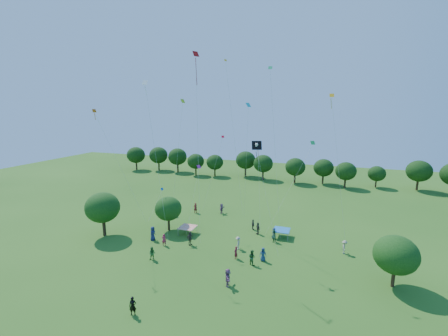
{
  "coord_description": "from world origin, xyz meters",
  "views": [
    {
      "loc": [
        10.79,
        -17.52,
        17.68
      ],
      "look_at": [
        0.0,
        14.0,
        11.0
      ],
      "focal_mm": 24.0,
      "sensor_mm": 36.0,
      "label": 1
    }
  ],
  "objects_px": {
    "near_tree_west": "(103,208)",
    "tent_blue": "(282,230)",
    "near_tree_north": "(168,209)",
    "near_tree_east": "(396,255)",
    "red_high_kite": "(197,92)",
    "pirate_kite": "(257,147)",
    "man_in_black": "(133,306)",
    "tent_red_stripe": "(188,227)"
  },
  "relations": [
    {
      "from": "tent_red_stripe",
      "to": "man_in_black",
      "type": "xyz_separation_m",
      "value": [
        2.96,
        -17.01,
        -0.18
      ]
    },
    {
      "from": "man_in_black",
      "to": "red_high_kite",
      "type": "distance_m",
      "value": 23.04
    },
    {
      "from": "tent_red_stripe",
      "to": "red_high_kite",
      "type": "bearing_deg",
      "value": -46.42
    },
    {
      "from": "near_tree_east",
      "to": "tent_red_stripe",
      "type": "distance_m",
      "value": 25.75
    },
    {
      "from": "man_in_black",
      "to": "tent_blue",
      "type": "bearing_deg",
      "value": 43.47
    },
    {
      "from": "near_tree_west",
      "to": "near_tree_north",
      "type": "bearing_deg",
      "value": 31.15
    },
    {
      "from": "near_tree_west",
      "to": "near_tree_east",
      "type": "bearing_deg",
      "value": -1.14
    },
    {
      "from": "tent_red_stripe",
      "to": "red_high_kite",
      "type": "height_order",
      "value": "red_high_kite"
    },
    {
      "from": "near_tree_west",
      "to": "pirate_kite",
      "type": "distance_m",
      "value": 23.24
    },
    {
      "from": "near_tree_north",
      "to": "pirate_kite",
      "type": "relative_size",
      "value": 0.4
    },
    {
      "from": "tent_blue",
      "to": "man_in_black",
      "type": "xyz_separation_m",
      "value": [
        -9.87,
        -20.34,
        -0.18
      ]
    },
    {
      "from": "near_tree_east",
      "to": "red_high_kite",
      "type": "xyz_separation_m",
      "value": [
        -21.8,
        1.4,
        16.08
      ]
    },
    {
      "from": "near_tree_west",
      "to": "man_in_black",
      "type": "height_order",
      "value": "near_tree_west"
    },
    {
      "from": "tent_red_stripe",
      "to": "red_high_kite",
      "type": "xyz_separation_m",
      "value": [
        3.36,
        -3.53,
        18.5
      ]
    },
    {
      "from": "tent_blue",
      "to": "tent_red_stripe",
      "type": "bearing_deg",
      "value": -165.45
    },
    {
      "from": "near_tree_north",
      "to": "red_high_kite",
      "type": "relative_size",
      "value": 0.22
    },
    {
      "from": "near_tree_west",
      "to": "man_in_black",
      "type": "relative_size",
      "value": 3.65
    },
    {
      "from": "red_high_kite",
      "to": "man_in_black",
      "type": "bearing_deg",
      "value": -91.7
    },
    {
      "from": "near_tree_west",
      "to": "tent_red_stripe",
      "type": "xyz_separation_m",
      "value": [
        10.91,
        4.22,
        -3.09
      ]
    },
    {
      "from": "red_high_kite",
      "to": "tent_blue",
      "type": "bearing_deg",
      "value": 35.91
    },
    {
      "from": "near_tree_north",
      "to": "pirate_kite",
      "type": "bearing_deg",
      "value": -12.07
    },
    {
      "from": "man_in_black",
      "to": "red_high_kite",
      "type": "height_order",
      "value": "red_high_kite"
    },
    {
      "from": "pirate_kite",
      "to": "man_in_black",
      "type": "bearing_deg",
      "value": -117.15
    },
    {
      "from": "near_tree_west",
      "to": "red_high_kite",
      "type": "distance_m",
      "value": 21.01
    },
    {
      "from": "near_tree_north",
      "to": "near_tree_east",
      "type": "xyz_separation_m",
      "value": [
        28.4,
        -5.35,
        0.14
      ]
    },
    {
      "from": "near_tree_west",
      "to": "red_high_kite",
      "type": "relative_size",
      "value": 0.27
    },
    {
      "from": "tent_red_stripe",
      "to": "red_high_kite",
      "type": "distance_m",
      "value": 19.13
    },
    {
      "from": "tent_blue",
      "to": "man_in_black",
      "type": "relative_size",
      "value": 1.29
    },
    {
      "from": "near_tree_west",
      "to": "tent_blue",
      "type": "relative_size",
      "value": 2.84
    },
    {
      "from": "tent_blue",
      "to": "red_high_kite",
      "type": "height_order",
      "value": "red_high_kite"
    },
    {
      "from": "near_tree_east",
      "to": "red_high_kite",
      "type": "bearing_deg",
      "value": 176.32
    },
    {
      "from": "near_tree_north",
      "to": "near_tree_east",
      "type": "height_order",
      "value": "near_tree_east"
    },
    {
      "from": "near_tree_north",
      "to": "man_in_black",
      "type": "relative_size",
      "value": 2.96
    },
    {
      "from": "tent_blue",
      "to": "pirate_kite",
      "type": "distance_m",
      "value": 13.72
    },
    {
      "from": "near_tree_west",
      "to": "man_in_black",
      "type": "bearing_deg",
      "value": -42.69
    },
    {
      "from": "tent_blue",
      "to": "man_in_black",
      "type": "height_order",
      "value": "man_in_black"
    },
    {
      "from": "tent_red_stripe",
      "to": "tent_blue",
      "type": "bearing_deg",
      "value": 14.55
    },
    {
      "from": "near_tree_north",
      "to": "pirate_kite",
      "type": "distance_m",
      "value": 17.11
    },
    {
      "from": "near_tree_east",
      "to": "man_in_black",
      "type": "height_order",
      "value": "near_tree_east"
    },
    {
      "from": "near_tree_east",
      "to": "tent_blue",
      "type": "bearing_deg",
      "value": 146.16
    },
    {
      "from": "near_tree_north",
      "to": "near_tree_east",
      "type": "relative_size",
      "value": 0.94
    },
    {
      "from": "tent_red_stripe",
      "to": "man_in_black",
      "type": "height_order",
      "value": "man_in_black"
    }
  ]
}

